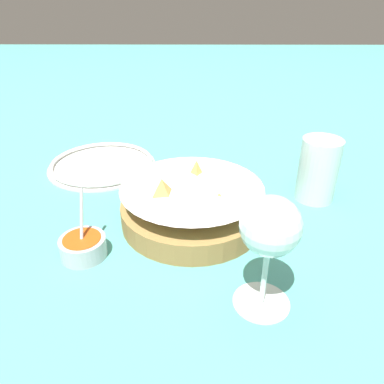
# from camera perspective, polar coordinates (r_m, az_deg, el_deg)

# --- Properties ---
(ground_plane) EXTENTS (4.00, 4.00, 0.00)m
(ground_plane) POSITION_cam_1_polar(r_m,az_deg,el_deg) (0.66, -3.35, -3.63)
(ground_plane) COLOR teal
(food_basket) EXTENTS (0.24, 0.24, 0.09)m
(food_basket) POSITION_cam_1_polar(r_m,az_deg,el_deg) (0.63, -0.11, -2.11)
(food_basket) COLOR olive
(food_basket) RESTS_ON ground_plane
(sauce_cup) EXTENTS (0.07, 0.07, 0.10)m
(sauce_cup) POSITION_cam_1_polar(r_m,az_deg,el_deg) (0.58, -16.27, -7.88)
(sauce_cup) COLOR #B7B7BC
(sauce_cup) RESTS_ON ground_plane
(wine_glass) EXTENTS (0.07, 0.07, 0.16)m
(wine_glass) POSITION_cam_1_polar(r_m,az_deg,el_deg) (0.44, 11.82, -5.80)
(wine_glass) COLOR silver
(wine_glass) RESTS_ON ground_plane
(beer_mug) EXTENTS (0.12, 0.07, 0.12)m
(beer_mug) POSITION_cam_1_polar(r_m,az_deg,el_deg) (0.73, 18.57, 3.01)
(beer_mug) COLOR silver
(beer_mug) RESTS_ON ground_plane
(side_plate) EXTENTS (0.23, 0.23, 0.01)m
(side_plate) POSITION_cam_1_polar(r_m,az_deg,el_deg) (0.85, -13.54, 4.19)
(side_plate) COLOR white
(side_plate) RESTS_ON ground_plane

